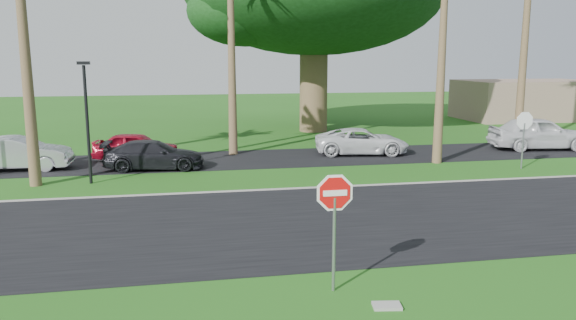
# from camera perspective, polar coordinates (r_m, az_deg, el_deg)

# --- Properties ---
(ground) EXTENTS (120.00, 120.00, 0.00)m
(ground) POSITION_cam_1_polar(r_m,az_deg,el_deg) (14.69, -0.43, -8.66)
(ground) COLOR #205415
(ground) RESTS_ON ground
(road) EXTENTS (120.00, 8.00, 0.02)m
(road) POSITION_cam_1_polar(r_m,az_deg,el_deg) (16.56, -1.68, -6.40)
(road) COLOR black
(road) RESTS_ON ground
(parking_strip) EXTENTS (120.00, 5.00, 0.02)m
(parking_strip) POSITION_cam_1_polar(r_m,az_deg,el_deg) (26.71, -5.27, 0.06)
(parking_strip) COLOR black
(parking_strip) RESTS_ON ground
(curb) EXTENTS (120.00, 0.12, 0.06)m
(curb) POSITION_cam_1_polar(r_m,az_deg,el_deg) (20.43, -3.49, -3.10)
(curb) COLOR gray
(curb) RESTS_ON ground
(stop_sign_near) EXTENTS (1.05, 0.07, 2.62)m
(stop_sign_near) POSITION_cam_1_polar(r_m,az_deg,el_deg) (11.47, 4.75, -4.92)
(stop_sign_near) COLOR gray
(stop_sign_near) RESTS_ON ground
(stop_sign_far) EXTENTS (1.05, 0.07, 2.62)m
(stop_sign_far) POSITION_cam_1_polar(r_m,az_deg,el_deg) (26.23, 22.86, 2.99)
(stop_sign_far) COLOR gray
(stop_sign_far) RESTS_ON ground
(streetlight_right) EXTENTS (0.45, 0.25, 4.64)m
(streetlight_right) POSITION_cam_1_polar(r_m,az_deg,el_deg) (22.53, -19.76, 4.34)
(streetlight_right) COLOR black
(streetlight_right) RESTS_ON ground
(building_far) EXTENTS (10.00, 6.00, 3.00)m
(building_far) POSITION_cam_1_polar(r_m,az_deg,el_deg) (47.81, 23.00, 5.66)
(building_far) COLOR gray
(building_far) RESTS_ON ground
(car_silver) EXTENTS (4.38, 1.65, 1.43)m
(car_silver) POSITION_cam_1_polar(r_m,az_deg,el_deg) (26.64, -25.68, 0.57)
(car_silver) COLOR silver
(car_silver) RESTS_ON ground
(car_red) EXTENTS (4.12, 2.22, 1.33)m
(car_red) POSITION_cam_1_polar(r_m,az_deg,el_deg) (27.07, -15.16, 1.28)
(car_red) COLOR maroon
(car_red) RESTS_ON ground
(car_dark) EXTENTS (4.39, 2.04, 1.24)m
(car_dark) POSITION_cam_1_polar(r_m,az_deg,el_deg) (24.88, -13.46, 0.47)
(car_dark) COLOR black
(car_dark) RESTS_ON ground
(car_minivan) EXTENTS (4.90, 2.85, 1.28)m
(car_minivan) POSITION_cam_1_polar(r_m,az_deg,el_deg) (28.18, 7.50, 1.86)
(car_minivan) COLOR silver
(car_minivan) RESTS_ON ground
(car_pickup) EXTENTS (5.28, 2.72, 1.72)m
(car_pickup) POSITION_cam_1_polar(r_m,az_deg,el_deg) (32.18, 24.14, 2.49)
(car_pickup) COLOR silver
(car_pickup) RESTS_ON ground
(utility_slab) EXTENTS (0.60, 0.43, 0.06)m
(utility_slab) POSITION_cam_1_polar(r_m,az_deg,el_deg) (11.45, 10.01, -14.38)
(utility_slab) COLOR gray
(utility_slab) RESTS_ON ground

